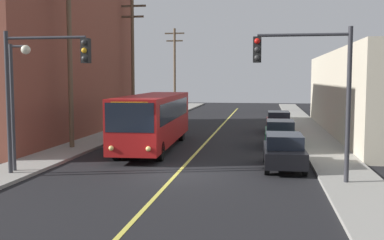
{
  "coord_description": "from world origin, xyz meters",
  "views": [
    {
      "loc": [
        3.78,
        -19.51,
        4.17
      ],
      "look_at": [
        0.0,
        4.32,
        2.0
      ],
      "focal_mm": 43.14,
      "sensor_mm": 36.0,
      "label": 1
    }
  ],
  "objects_px": {
    "city_bus": "(155,118)",
    "parked_car_green": "(280,133)",
    "street_lamp_left": "(17,89)",
    "utility_pole_far": "(175,66)",
    "utility_pole_near": "(70,50)",
    "parked_car_red": "(278,121)",
    "parked_car_black": "(284,151)",
    "traffic_signal_left_corner": "(41,75)",
    "utility_pole_mid": "(133,57)",
    "traffic_signal_right_corner": "(308,75)"
  },
  "relations": [
    {
      "from": "city_bus",
      "to": "street_lamp_left",
      "type": "bearing_deg",
      "value": -116.62
    },
    {
      "from": "utility_pole_near",
      "to": "parked_car_black",
      "type": "bearing_deg",
      "value": -18.2
    },
    {
      "from": "utility_pole_near",
      "to": "parked_car_red",
      "type": "bearing_deg",
      "value": 41.52
    },
    {
      "from": "utility_pole_near",
      "to": "street_lamp_left",
      "type": "distance_m",
      "value": 7.33
    },
    {
      "from": "traffic_signal_right_corner",
      "to": "parked_car_black",
      "type": "bearing_deg",
      "value": 103.15
    },
    {
      "from": "city_bus",
      "to": "parked_car_red",
      "type": "bearing_deg",
      "value": 52.02
    },
    {
      "from": "street_lamp_left",
      "to": "utility_pole_near",
      "type": "bearing_deg",
      "value": 95.03
    },
    {
      "from": "parked_car_green",
      "to": "parked_car_red",
      "type": "bearing_deg",
      "value": 89.11
    },
    {
      "from": "parked_car_red",
      "to": "utility_pole_far",
      "type": "height_order",
      "value": "utility_pole_far"
    },
    {
      "from": "parked_car_green",
      "to": "utility_pole_mid",
      "type": "distance_m",
      "value": 16.79
    },
    {
      "from": "utility_pole_mid",
      "to": "traffic_signal_right_corner",
      "type": "relative_size",
      "value": 1.8
    },
    {
      "from": "utility_pole_far",
      "to": "traffic_signal_right_corner",
      "type": "relative_size",
      "value": 1.68
    },
    {
      "from": "traffic_signal_left_corner",
      "to": "traffic_signal_right_corner",
      "type": "distance_m",
      "value": 10.83
    },
    {
      "from": "utility_pole_near",
      "to": "traffic_signal_left_corner",
      "type": "height_order",
      "value": "utility_pole_near"
    },
    {
      "from": "street_lamp_left",
      "to": "parked_car_green",
      "type": "bearing_deg",
      "value": 41.19
    },
    {
      "from": "city_bus",
      "to": "utility_pole_near",
      "type": "bearing_deg",
      "value": -165.88
    },
    {
      "from": "city_bus",
      "to": "parked_car_green",
      "type": "relative_size",
      "value": 2.77
    },
    {
      "from": "parked_car_green",
      "to": "traffic_signal_right_corner",
      "type": "distance_m",
      "value": 10.82
    },
    {
      "from": "city_bus",
      "to": "utility_pole_far",
      "type": "bearing_deg",
      "value": 98.78
    },
    {
      "from": "traffic_signal_left_corner",
      "to": "utility_pole_near",
      "type": "bearing_deg",
      "value": 105.13
    },
    {
      "from": "parked_car_green",
      "to": "street_lamp_left",
      "type": "height_order",
      "value": "street_lamp_left"
    },
    {
      "from": "traffic_signal_right_corner",
      "to": "utility_pole_mid",
      "type": "bearing_deg",
      "value": 122.44
    },
    {
      "from": "parked_car_green",
      "to": "traffic_signal_left_corner",
      "type": "xyz_separation_m",
      "value": [
        -10.14,
        -10.62,
        3.46
      ]
    },
    {
      "from": "city_bus",
      "to": "street_lamp_left",
      "type": "height_order",
      "value": "street_lamp_left"
    },
    {
      "from": "parked_car_green",
      "to": "street_lamp_left",
      "type": "xyz_separation_m",
      "value": [
        -11.55,
        -10.11,
        2.9
      ]
    },
    {
      "from": "parked_car_black",
      "to": "traffic_signal_left_corner",
      "type": "height_order",
      "value": "traffic_signal_left_corner"
    },
    {
      "from": "parked_car_red",
      "to": "street_lamp_left",
      "type": "xyz_separation_m",
      "value": [
        -11.67,
        -17.88,
        2.9
      ]
    },
    {
      "from": "parked_car_green",
      "to": "utility_pole_mid",
      "type": "xyz_separation_m",
      "value": [
        -12.28,
        10.18,
        5.23
      ]
    },
    {
      "from": "parked_car_black",
      "to": "parked_car_green",
      "type": "distance_m",
      "value": 7.09
    },
    {
      "from": "city_bus",
      "to": "utility_pole_mid",
      "type": "bearing_deg",
      "value": 111.79
    },
    {
      "from": "parked_car_red",
      "to": "traffic_signal_right_corner",
      "type": "relative_size",
      "value": 0.74
    },
    {
      "from": "utility_pole_near",
      "to": "traffic_signal_left_corner",
      "type": "relative_size",
      "value": 1.72
    },
    {
      "from": "parked_car_black",
      "to": "utility_pole_far",
      "type": "relative_size",
      "value": 0.44
    },
    {
      "from": "city_bus",
      "to": "traffic_signal_left_corner",
      "type": "height_order",
      "value": "traffic_signal_left_corner"
    },
    {
      "from": "parked_car_green",
      "to": "utility_pole_far",
      "type": "height_order",
      "value": "utility_pole_far"
    },
    {
      "from": "parked_car_green",
      "to": "street_lamp_left",
      "type": "bearing_deg",
      "value": -138.81
    },
    {
      "from": "parked_car_red",
      "to": "parked_car_black",
      "type": "bearing_deg",
      "value": -90.64
    },
    {
      "from": "utility_pole_mid",
      "to": "street_lamp_left",
      "type": "bearing_deg",
      "value": -87.94
    },
    {
      "from": "traffic_signal_left_corner",
      "to": "traffic_signal_right_corner",
      "type": "height_order",
      "value": "same"
    },
    {
      "from": "utility_pole_mid",
      "to": "street_lamp_left",
      "type": "height_order",
      "value": "utility_pole_mid"
    },
    {
      "from": "utility_pole_near",
      "to": "utility_pole_mid",
      "type": "distance_m",
      "value": 13.29
    },
    {
      "from": "city_bus",
      "to": "parked_car_red",
      "type": "relative_size",
      "value": 2.77
    },
    {
      "from": "parked_car_green",
      "to": "utility_pole_far",
      "type": "xyz_separation_m",
      "value": [
        -11.91,
        26.98,
        4.86
      ]
    },
    {
      "from": "parked_car_red",
      "to": "traffic_signal_left_corner",
      "type": "height_order",
      "value": "traffic_signal_left_corner"
    },
    {
      "from": "parked_car_red",
      "to": "utility_pole_near",
      "type": "height_order",
      "value": "utility_pole_near"
    },
    {
      "from": "parked_car_black",
      "to": "parked_car_green",
      "type": "xyz_separation_m",
      "value": [
        0.05,
        7.09,
        0.0
      ]
    },
    {
      "from": "city_bus",
      "to": "traffic_signal_left_corner",
      "type": "distance_m",
      "value": 9.44
    },
    {
      "from": "parked_car_black",
      "to": "parked_car_green",
      "type": "relative_size",
      "value": 1.0
    },
    {
      "from": "parked_car_black",
      "to": "utility_pole_far",
      "type": "height_order",
      "value": "utility_pole_far"
    },
    {
      "from": "parked_car_green",
      "to": "utility_pole_mid",
      "type": "bearing_deg",
      "value": 140.34
    }
  ]
}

